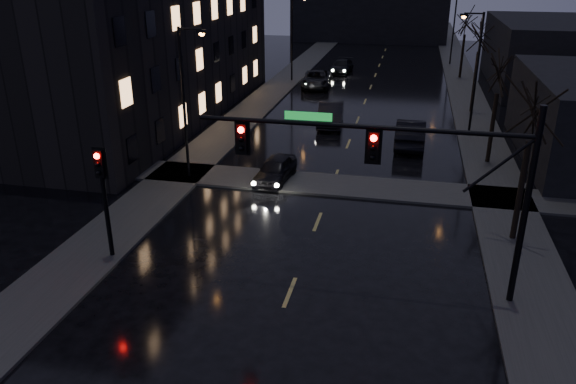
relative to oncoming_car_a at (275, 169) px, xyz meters
The scene contains 21 objects.
sidewalk_left 17.34m from the oncoming_car_a, 108.27° to the left, with size 3.00×140.00×0.12m, color #2D2D2B.
sidewalk_right 20.13m from the oncoming_car_a, 54.90° to the left, with size 3.00×140.00×0.12m, color #2D2D2B.
sidewalk_cross 3.13m from the oncoming_car_a, ahead, with size 40.00×3.00×0.12m, color #2D2D2B.
apartment_block 18.44m from the oncoming_car_a, 139.53° to the left, with size 12.00×30.00×12.00m, color black.
commercial_right_far 35.72m from the oncoming_car_a, 55.74° to the left, with size 12.00×18.00×6.00m, color black.
far_block 59.55m from the oncoming_car_a, 89.93° to the left, with size 22.00×10.00×8.00m, color black.
signal_mast 12.52m from the oncoming_car_a, 54.08° to the right, with size 11.11×0.41×7.00m.
signal_pole_left 10.79m from the oncoming_car_a, 114.90° to the right, with size 0.35×0.41×4.53m.
tree_near 13.53m from the oncoming_car_a, 21.61° to the right, with size 3.52×3.52×8.08m.
tree_mid_a 13.71m from the oncoming_car_a, 25.45° to the left, with size 3.30×3.30×7.58m.
tree_mid_b 21.72m from the oncoming_car_a, 56.70° to the left, with size 3.74×3.74×8.59m.
tree_far 33.92m from the oncoming_car_a, 69.97° to the left, with size 3.43×3.43×7.88m.
streetlight_l_near 6.13m from the oncoming_car_a, behind, with size 1.53×0.28×8.00m.
streetlight_l_far 27.15m from the oncoming_car_a, 99.68° to the left, with size 1.53×0.28×8.00m.
streetlight_r_mid 16.17m from the oncoming_car_a, 47.09° to the left, with size 1.53×0.28×8.00m.
streetlight_r_far 41.08m from the oncoming_car_a, 74.90° to the left, with size 1.53×0.28×8.00m.
oncoming_car_a is the anchor object (origin of this frame).
oncoming_car_b 11.72m from the oncoming_car_a, 83.79° to the left, with size 1.69×4.86×1.60m, color black.
oncoming_car_c 24.34m from the oncoming_car_a, 94.47° to the left, with size 2.54×5.50×1.53m, color black.
oncoming_car_d 31.80m from the oncoming_car_a, 90.99° to the left, with size 1.94×4.78×1.39m, color black.
lead_car 10.53m from the oncoming_car_a, 48.61° to the left, with size 1.82×5.21×1.72m, color black.
Camera 1 is at (3.62, -8.84, 11.04)m, focal length 35.00 mm.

